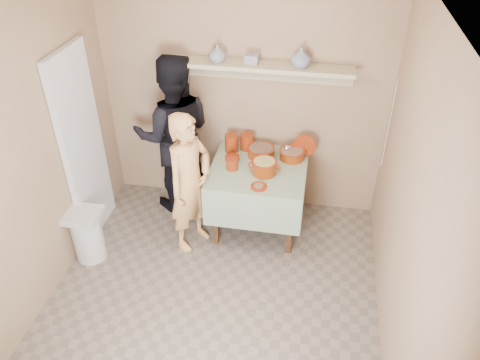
% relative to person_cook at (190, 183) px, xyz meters
% --- Properties ---
extents(ground, '(3.50, 3.50, 0.00)m').
position_rel_person_cook_xyz_m(ground, '(0.37, -0.89, -0.75)').
color(ground, '#75675C').
rests_on(ground, ground).
extents(tile_panel, '(0.06, 0.70, 2.00)m').
position_rel_person_cook_xyz_m(tile_panel, '(-1.09, 0.06, 0.25)').
color(tile_panel, silver).
rests_on(tile_panel, ground).
extents(plate_stack_a, '(0.14, 0.14, 0.19)m').
position_rel_person_cook_xyz_m(plate_stack_a, '(0.29, 0.65, 0.11)').
color(plate_stack_a, maroon).
rests_on(plate_stack_a, serving_table).
extents(plate_stack_b, '(0.15, 0.15, 0.18)m').
position_rel_person_cook_xyz_m(plate_stack_b, '(0.44, 0.72, 0.10)').
color(plate_stack_b, maroon).
rests_on(plate_stack_b, serving_table).
extents(bowl_stack, '(0.12, 0.12, 0.12)m').
position_rel_person_cook_xyz_m(bowl_stack, '(0.36, 0.31, 0.07)').
color(bowl_stack, maroon).
rests_on(bowl_stack, serving_table).
extents(empty_bowl, '(0.15, 0.15, 0.05)m').
position_rel_person_cook_xyz_m(empty_bowl, '(0.33, 0.47, 0.04)').
color(empty_bowl, maroon).
rests_on(empty_bowl, serving_table).
extents(propped_lid, '(0.25, 0.03, 0.25)m').
position_rel_person_cook_xyz_m(propped_lid, '(1.05, 0.69, 0.13)').
color(propped_lid, maroon).
rests_on(propped_lid, serving_table).
extents(vase_right, '(0.23, 0.23, 0.19)m').
position_rel_person_cook_xyz_m(vase_right, '(0.95, 0.73, 1.07)').
color(vase_right, navy).
rests_on(vase_right, wall_shelf).
extents(vase_left, '(0.20, 0.20, 0.17)m').
position_rel_person_cook_xyz_m(vase_left, '(0.15, 0.71, 1.06)').
color(vase_left, navy).
rests_on(vase_left, wall_shelf).
extents(ceramic_box, '(0.14, 0.10, 0.09)m').
position_rel_person_cook_xyz_m(ceramic_box, '(0.48, 0.72, 1.02)').
color(ceramic_box, navy).
rests_on(ceramic_box, wall_shelf).
extents(person_cook, '(0.57, 0.65, 1.50)m').
position_rel_person_cook_xyz_m(person_cook, '(0.00, 0.00, 0.00)').
color(person_cook, tan).
rests_on(person_cook, ground).
extents(person_helper, '(1.04, 0.91, 1.80)m').
position_rel_person_cook_xyz_m(person_helper, '(-0.33, 0.63, 0.15)').
color(person_helper, black).
rests_on(person_helper, ground).
extents(room_shell, '(3.04, 3.54, 2.62)m').
position_rel_person_cook_xyz_m(room_shell, '(0.37, -0.89, 0.86)').
color(room_shell, '#9F7F62').
rests_on(room_shell, ground).
extents(serving_table, '(0.97, 0.97, 0.76)m').
position_rel_person_cook_xyz_m(serving_table, '(0.62, 0.39, -0.11)').
color(serving_table, '#4C2D16').
rests_on(serving_table, ground).
extents(cazuela_meat_a, '(0.30, 0.30, 0.10)m').
position_rel_person_cook_xyz_m(cazuela_meat_a, '(0.61, 0.61, 0.07)').
color(cazuela_meat_a, '#662307').
rests_on(cazuela_meat_a, serving_table).
extents(cazuela_meat_b, '(0.28, 0.28, 0.10)m').
position_rel_person_cook_xyz_m(cazuela_meat_b, '(0.94, 0.61, 0.07)').
color(cazuela_meat_b, '#662307').
rests_on(cazuela_meat_b, serving_table).
extents(ladle, '(0.08, 0.26, 0.19)m').
position_rel_person_cook_xyz_m(ladle, '(0.88, 0.63, 0.12)').
color(ladle, silver).
rests_on(ladle, cazuela_meat_b).
extents(cazuela_rice, '(0.33, 0.25, 0.14)m').
position_rel_person_cook_xyz_m(cazuela_rice, '(0.69, 0.29, 0.10)').
color(cazuela_rice, '#662307').
rests_on(cazuela_rice, serving_table).
extents(front_plate, '(0.16, 0.16, 0.03)m').
position_rel_person_cook_xyz_m(front_plate, '(0.67, 0.03, 0.02)').
color(front_plate, maroon).
rests_on(front_plate, serving_table).
extents(wall_shelf, '(1.80, 0.25, 0.21)m').
position_rel_person_cook_xyz_m(wall_shelf, '(0.57, 0.76, 0.93)').
color(wall_shelf, '#B6AD87').
rests_on(wall_shelf, room_shell).
extents(trash_bin, '(0.32, 0.32, 0.56)m').
position_rel_person_cook_xyz_m(trash_bin, '(-0.97, -0.40, -0.46)').
color(trash_bin, silver).
rests_on(trash_bin, ground).
extents(electrical_cord, '(0.01, 0.05, 0.90)m').
position_rel_person_cook_xyz_m(electrical_cord, '(1.84, 0.59, 0.50)').
color(electrical_cord, silver).
rests_on(electrical_cord, wall_shelf).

